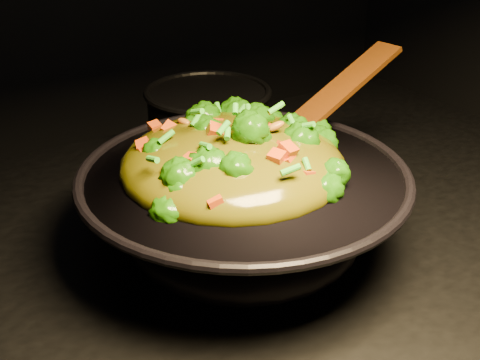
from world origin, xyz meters
TOP-DOWN VIEW (x-y plane):
  - wok at (-0.10, -0.03)m, footprint 0.54×0.54m
  - stir_fry at (-0.10, -0.01)m, footprint 0.32×0.32m
  - spatula at (0.08, 0.02)m, footprint 0.29×0.09m
  - back_pot at (0.01, 0.28)m, footprint 0.26×0.26m

SIDE VIEW (x-z plane):
  - wok at x=-0.10m, z-range 0.90..1.02m
  - back_pot at x=0.01m, z-range 0.90..1.03m
  - spatula at x=0.08m, z-range 1.01..1.13m
  - stir_fry at x=-0.10m, z-range 1.02..1.12m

